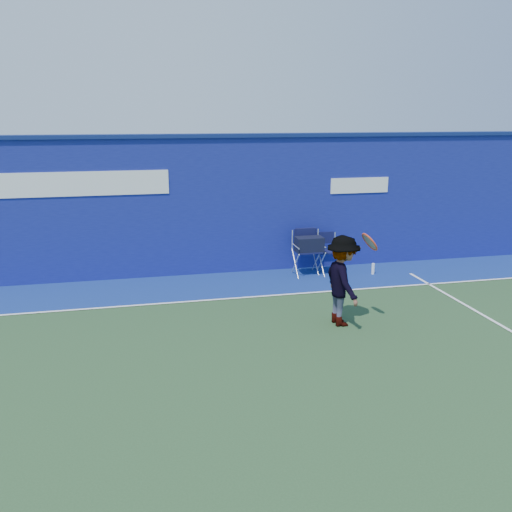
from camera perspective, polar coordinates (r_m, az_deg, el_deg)
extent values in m
plane|color=#284525|center=(7.64, -0.34, -12.43)|extent=(80.00, 80.00, 0.00)
cube|color=navy|center=(12.10, -5.58, 5.18)|extent=(24.00, 0.40, 3.00)
cube|color=navy|center=(11.94, -5.77, 12.49)|extent=(24.00, 0.50, 0.08)
cube|color=white|center=(11.83, -20.22, 7.07)|extent=(4.50, 0.02, 0.50)
cube|color=white|center=(12.78, 10.86, 7.31)|extent=(1.40, 0.02, 0.35)
cube|color=navy|center=(11.39, -4.71, -3.15)|extent=(24.00, 1.80, 0.01)
cube|color=white|center=(10.54, -4.03, -4.58)|extent=(24.00, 0.06, 0.01)
cube|color=#10123D|center=(12.04, 5.55, 0.50)|extent=(0.53, 0.45, 0.03)
cube|color=silver|center=(12.23, 5.20, 1.79)|extent=(0.60, 0.03, 0.44)
cube|color=#10123D|center=(12.21, 5.21, 2.19)|extent=(0.53, 0.03, 0.31)
cube|color=black|center=(11.97, 5.62, 1.22)|extent=(0.60, 0.35, 0.33)
cube|color=#10123D|center=(12.20, 5.21, 2.39)|extent=(0.44, 0.07, 0.24)
cube|color=#10123D|center=(12.34, 7.49, 0.47)|extent=(0.46, 0.39, 0.03)
cube|color=silver|center=(12.50, 7.16, 1.58)|extent=(0.53, 0.02, 0.38)
cube|color=#10123D|center=(12.48, 7.17, 1.92)|extent=(0.46, 0.02, 0.27)
cylinder|color=white|center=(12.42, 12.22, -1.34)|extent=(0.07, 0.07, 0.25)
imported|color=#EA4738|center=(9.22, 9.08, -2.59)|extent=(0.61, 1.02, 1.55)
torus|color=red|center=(9.09, 11.87, 1.46)|extent=(0.27, 0.39, 0.32)
cylinder|color=gray|center=(9.09, 11.87, 1.46)|extent=(0.21, 0.33, 0.26)
cylinder|color=black|center=(9.06, 10.15, 0.20)|extent=(0.30, 0.06, 0.23)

